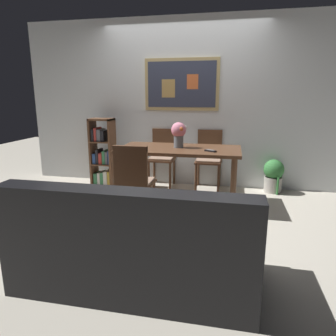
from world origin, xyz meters
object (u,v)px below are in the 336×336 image
at_px(tv_remote, 210,151).
at_px(bookshelf, 103,157).
at_px(dining_chair_far_left, 163,152).
at_px(flower_vase, 179,133).
at_px(potted_ivy, 273,175).
at_px(dining_table, 179,155).
at_px(dining_chair_far_right, 209,154).
at_px(leather_couch, 136,247).
at_px(dining_chair_near_left, 134,177).

bearing_deg(tv_remote, bookshelf, 157.54).
distance_m(dining_chair_far_left, bookshelf, 0.95).
bearing_deg(flower_vase, potted_ivy, 27.47).
relative_size(dining_table, dining_chair_far_left, 1.77).
distance_m(dining_chair_far_right, flower_vase, 0.91).
distance_m(potted_ivy, flower_vase, 1.66).
height_order(dining_table, bookshelf, bookshelf).
height_order(leather_couch, bookshelf, bookshelf).
xyz_separation_m(flower_vase, tv_remote, (0.44, -0.23, -0.19)).
relative_size(dining_chair_far_left, flower_vase, 2.71).
bearing_deg(dining_chair_far_right, flower_vase, -116.05).
xyz_separation_m(dining_chair_near_left, potted_ivy, (1.71, 1.51, -0.27)).
relative_size(dining_chair_far_right, dining_chair_near_left, 1.00).
distance_m(dining_chair_far_right, bookshelf, 1.68).
bearing_deg(dining_chair_far_right, dining_chair_far_left, 179.46).
xyz_separation_m(bookshelf, flower_vase, (1.31, -0.50, 0.47)).
height_order(dining_table, dining_chair_near_left, dining_chair_near_left).
height_order(dining_chair_far_left, leather_couch, dining_chair_far_left).
xyz_separation_m(dining_chair_far_right, potted_ivy, (0.98, -0.03, -0.27)).
bearing_deg(potted_ivy, dining_table, -151.08).
bearing_deg(flower_vase, dining_table, -67.19).
bearing_deg(dining_chair_far_right, leather_couch, -97.25).
height_order(flower_vase, tv_remote, flower_vase).
bearing_deg(flower_vase, bookshelf, 159.22).
bearing_deg(potted_ivy, dining_chair_near_left, -138.39).
distance_m(flower_vase, tv_remote, 0.53).
distance_m(dining_table, leather_couch, 1.97).
bearing_deg(dining_chair_far_left, tv_remote, -49.37).
height_order(bookshelf, potted_ivy, bookshelf).
bearing_deg(dining_chair_near_left, dining_table, 63.87).
distance_m(dining_chair_far_left, tv_remote, 1.29).
bearing_deg(dining_table, flower_vase, 112.81).
relative_size(dining_table, tv_remote, 10.25).
bearing_deg(leather_couch, dining_chair_far_left, 98.37).
relative_size(bookshelf, tv_remote, 6.93).
distance_m(dining_chair_far_left, flower_vase, 0.93).
distance_m(dining_table, dining_chair_far_left, 0.88).
bearing_deg(dining_table, leather_couch, -90.07).
relative_size(leather_couch, flower_vase, 5.36).
bearing_deg(potted_ivy, leather_couch, -116.40).
xyz_separation_m(dining_table, leather_couch, (-0.00, -1.94, -0.34)).
bearing_deg(leather_couch, bookshelf, 118.17).
distance_m(dining_chair_far_right, leather_couch, 2.73).
distance_m(dining_table, bookshelf, 1.44).
bearing_deg(dining_chair_far_right, tv_remote, -85.01).
xyz_separation_m(potted_ivy, flower_vase, (-1.34, -0.69, 0.69)).
bearing_deg(dining_chair_far_right, potted_ivy, -2.01).
bearing_deg(dining_chair_far_right, dining_table, -114.07).
height_order(dining_chair_far_left, flower_vase, flower_vase).
bearing_deg(dining_chair_near_left, tv_remote, 36.29).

